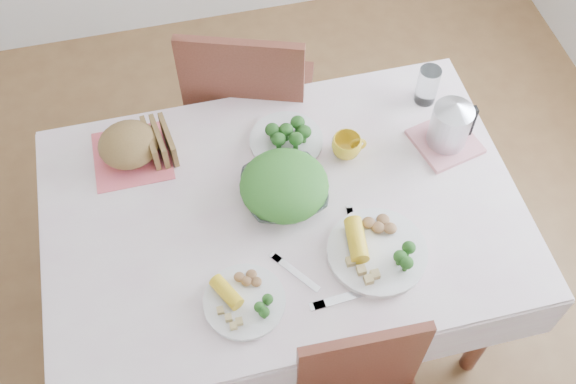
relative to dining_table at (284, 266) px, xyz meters
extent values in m
plane|color=brown|center=(0.00, 0.00, -0.38)|extent=(3.60, 3.60, 0.00)
cube|color=brown|center=(0.00, 0.00, 0.00)|extent=(1.40, 0.90, 0.75)
cube|color=silver|center=(0.00, 0.00, 0.38)|extent=(1.50, 1.00, 0.01)
cube|color=brown|center=(0.04, 0.70, 0.09)|extent=(0.58, 0.58, 1.02)
imported|color=white|center=(0.01, 0.04, 0.42)|extent=(0.27, 0.27, 0.06)
cylinder|color=white|center=(-0.18, -0.29, 0.40)|extent=(0.27, 0.27, 0.02)
cylinder|color=white|center=(0.24, -0.23, 0.40)|extent=(0.41, 0.41, 0.03)
cylinder|color=beige|center=(0.07, 0.25, 0.40)|extent=(0.31, 0.31, 0.02)
cube|color=#F3606A|center=(-0.44, 0.32, 0.39)|extent=(0.25, 0.25, 0.00)
ellipsoid|color=brown|center=(-0.44, 0.32, 0.45)|extent=(0.22, 0.21, 0.12)
imported|color=yellow|center=(0.25, 0.16, 0.43)|extent=(0.12, 0.12, 0.08)
cylinder|color=white|center=(0.59, 0.33, 0.45)|extent=(0.09, 0.09, 0.14)
cube|color=pink|center=(0.59, 0.13, 0.40)|extent=(0.24, 0.24, 0.02)
cylinder|color=#B2B5BA|center=(0.59, 0.13, 0.51)|extent=(0.14, 0.14, 0.18)
cube|color=silver|center=(-0.02, -0.23, 0.39)|extent=(0.12, 0.16, 0.00)
cube|color=silver|center=(0.19, -0.13, 0.39)|extent=(0.04, 0.18, 0.00)
cube|color=silver|center=(0.12, -0.34, 0.39)|extent=(0.22, 0.04, 0.00)
camera|label=1|loc=(-0.25, -1.12, 2.18)|focal=42.00mm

